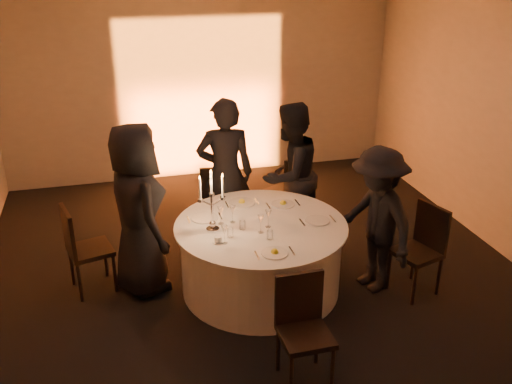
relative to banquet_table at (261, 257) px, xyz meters
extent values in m
plane|color=black|center=(0.00, 0.00, -0.38)|extent=(7.00, 7.00, 0.00)
plane|color=beige|center=(0.00, 3.50, 1.12)|extent=(7.00, 0.00, 7.00)
cube|color=black|center=(0.00, 3.20, -0.33)|extent=(0.25, 0.12, 0.10)
cylinder|color=black|center=(0.00, 0.00, -0.37)|extent=(0.60, 0.60, 0.03)
cylinder|color=black|center=(0.00, 0.00, -0.01)|extent=(0.20, 0.20, 0.75)
cylinder|color=white|center=(0.00, 0.00, -0.01)|extent=(1.68, 1.68, 0.75)
cylinder|color=white|center=(0.00, 0.00, 0.38)|extent=(1.80, 1.80, 0.02)
cube|color=black|center=(-1.74, 0.45, 0.09)|extent=(0.52, 0.52, 0.05)
cube|color=black|center=(-1.93, 0.40, 0.35)|extent=(0.15, 0.43, 0.49)
cylinder|color=black|center=(-1.52, 0.32, -0.15)|extent=(0.04, 0.04, 0.46)
cylinder|color=black|center=(-1.61, 0.67, -0.15)|extent=(0.04, 0.04, 0.46)
cylinder|color=black|center=(-1.88, 0.23, -0.15)|extent=(0.04, 0.04, 0.46)
cylinder|color=black|center=(-1.97, 0.58, -0.15)|extent=(0.04, 0.04, 0.46)
cube|color=black|center=(-0.18, 1.57, 0.05)|extent=(0.44, 0.44, 0.05)
cube|color=black|center=(-0.21, 1.39, 0.29)|extent=(0.39, 0.09, 0.45)
cylinder|color=black|center=(0.00, 1.72, -0.17)|extent=(0.04, 0.04, 0.42)
cylinder|color=black|center=(-0.33, 1.76, -0.17)|extent=(0.04, 0.04, 0.42)
cylinder|color=black|center=(-0.04, 1.38, -0.17)|extent=(0.04, 0.04, 0.42)
cylinder|color=black|center=(-0.37, 1.42, -0.17)|extent=(0.04, 0.04, 0.42)
cube|color=black|center=(0.68, 1.30, 0.12)|extent=(0.62, 0.62, 0.05)
cube|color=black|center=(0.78, 1.12, 0.40)|extent=(0.42, 0.25, 0.52)
cylinder|color=black|center=(0.77, 1.57, -0.14)|extent=(0.04, 0.04, 0.49)
cylinder|color=black|center=(0.42, 1.39, -0.14)|extent=(0.04, 0.04, 0.49)
cylinder|color=black|center=(0.95, 1.22, -0.14)|extent=(0.04, 0.04, 0.49)
cylinder|color=black|center=(0.60, 1.04, -0.14)|extent=(0.04, 0.04, 0.49)
cube|color=black|center=(1.55, -0.48, 0.08)|extent=(0.53, 0.53, 0.05)
cube|color=black|center=(1.74, -0.42, 0.34)|extent=(0.16, 0.42, 0.49)
cylinder|color=black|center=(1.33, -0.36, -0.16)|extent=(0.04, 0.04, 0.46)
cylinder|color=black|center=(1.43, -0.71, -0.16)|extent=(0.04, 0.04, 0.46)
cylinder|color=black|center=(1.67, -0.25, -0.16)|extent=(0.04, 0.04, 0.46)
cylinder|color=black|center=(1.78, -0.60, -0.16)|extent=(0.04, 0.04, 0.46)
cube|color=black|center=(-0.02, -1.47, 0.07)|extent=(0.42, 0.42, 0.05)
cube|color=black|center=(-0.02, -1.29, 0.33)|extent=(0.42, 0.04, 0.48)
cylinder|color=black|center=(-0.19, -1.66, -0.16)|extent=(0.04, 0.04, 0.45)
cylinder|color=black|center=(0.16, -1.65, -0.16)|extent=(0.04, 0.04, 0.45)
cylinder|color=black|center=(-0.20, -1.30, -0.16)|extent=(0.04, 0.04, 0.45)
cylinder|color=black|center=(0.16, -1.29, -0.16)|extent=(0.04, 0.04, 0.45)
imported|color=black|center=(-1.22, 0.35, 0.54)|extent=(0.81, 1.03, 1.84)
imported|color=black|center=(-0.15, 1.08, 0.54)|extent=(0.73, 0.53, 1.85)
imported|color=black|center=(0.62, 0.96, 0.50)|extent=(1.09, 1.03, 1.77)
imported|color=black|center=(1.17, -0.27, 0.41)|extent=(0.81, 1.14, 1.59)
cylinder|color=white|center=(-0.54, 0.29, 0.39)|extent=(0.29, 0.29, 0.01)
cube|color=silver|center=(-0.71, 0.29, 0.39)|extent=(0.01, 0.17, 0.01)
cube|color=silver|center=(-0.37, 0.29, 0.39)|extent=(0.02, 0.17, 0.01)
cylinder|color=white|center=(-0.07, 0.55, 0.39)|extent=(0.29, 0.29, 0.01)
cube|color=silver|center=(-0.24, 0.55, 0.39)|extent=(0.02, 0.17, 0.01)
cube|color=silver|center=(0.10, 0.55, 0.39)|extent=(0.02, 0.17, 0.01)
sphere|color=yellow|center=(-0.07, 0.55, 0.43)|extent=(0.07, 0.07, 0.07)
cylinder|color=white|center=(0.36, 0.40, 0.39)|extent=(0.26, 0.26, 0.01)
cube|color=silver|center=(0.19, 0.40, 0.39)|extent=(0.02, 0.17, 0.01)
cube|color=silver|center=(0.53, 0.40, 0.39)|extent=(0.01, 0.17, 0.01)
sphere|color=yellow|center=(0.36, 0.40, 0.43)|extent=(0.07, 0.07, 0.07)
cylinder|color=white|center=(0.59, -0.08, 0.39)|extent=(0.26, 0.26, 0.01)
cube|color=silver|center=(0.42, -0.08, 0.39)|extent=(0.02, 0.17, 0.01)
cube|color=silver|center=(0.76, -0.08, 0.39)|extent=(0.01, 0.17, 0.01)
cylinder|color=white|center=(-0.04, -0.62, 0.39)|extent=(0.25, 0.25, 0.01)
cube|color=silver|center=(-0.21, -0.62, 0.39)|extent=(0.02, 0.17, 0.01)
cube|color=silver|center=(0.13, -0.62, 0.39)|extent=(0.02, 0.17, 0.01)
sphere|color=yellow|center=(-0.04, -0.62, 0.43)|extent=(0.07, 0.07, 0.07)
cylinder|color=white|center=(-0.51, -0.27, 0.39)|extent=(0.11, 0.11, 0.01)
cylinder|color=white|center=(-0.51, -0.27, 0.42)|extent=(0.07, 0.07, 0.06)
cylinder|color=silver|center=(-0.51, 0.00, 0.40)|extent=(0.13, 0.13, 0.02)
sphere|color=silver|center=(-0.51, 0.00, 0.46)|extent=(0.07, 0.07, 0.07)
cylinder|color=silver|center=(-0.51, 0.00, 0.59)|extent=(0.03, 0.03, 0.35)
cylinder|color=silver|center=(-0.51, 0.00, 0.78)|extent=(0.06, 0.06, 0.03)
cylinder|color=white|center=(-0.51, 0.00, 0.90)|extent=(0.02, 0.02, 0.23)
cone|color=orange|center=(-0.51, 0.00, 1.03)|extent=(0.02, 0.02, 0.04)
cylinder|color=silver|center=(-0.56, 0.00, 0.69)|extent=(0.13, 0.02, 0.08)
cylinder|color=silver|center=(-0.62, 0.00, 0.73)|extent=(0.05, 0.05, 0.03)
cylinder|color=white|center=(-0.62, 0.00, 0.85)|extent=(0.02, 0.02, 0.23)
cone|color=orange|center=(-0.62, 0.00, 0.98)|extent=(0.02, 0.02, 0.04)
cylinder|color=silver|center=(-0.45, 0.00, 0.69)|extent=(0.13, 0.02, 0.08)
cylinder|color=silver|center=(-0.39, 0.00, 0.73)|extent=(0.05, 0.05, 0.03)
cylinder|color=white|center=(-0.39, 0.00, 0.85)|extent=(0.02, 0.02, 0.23)
cone|color=orange|center=(-0.39, 0.00, 0.98)|extent=(0.02, 0.02, 0.04)
cylinder|color=white|center=(0.06, -0.08, 0.39)|extent=(0.06, 0.06, 0.01)
cylinder|color=white|center=(0.06, -0.08, 0.44)|extent=(0.01, 0.01, 0.10)
cone|color=white|center=(0.06, -0.08, 0.53)|extent=(0.07, 0.07, 0.09)
cylinder|color=white|center=(-0.40, 0.12, 0.39)|extent=(0.06, 0.06, 0.01)
cylinder|color=white|center=(-0.40, 0.12, 0.44)|extent=(0.01, 0.01, 0.10)
cone|color=white|center=(-0.40, 0.12, 0.53)|extent=(0.07, 0.07, 0.09)
cylinder|color=white|center=(-0.27, 0.12, 0.39)|extent=(0.06, 0.06, 0.01)
cylinder|color=white|center=(-0.27, 0.12, 0.44)|extent=(0.01, 0.01, 0.10)
cone|color=white|center=(-0.27, 0.12, 0.53)|extent=(0.07, 0.07, 0.09)
cylinder|color=white|center=(-0.05, -0.17, 0.39)|extent=(0.06, 0.06, 0.01)
cylinder|color=white|center=(-0.05, -0.17, 0.44)|extent=(0.01, 0.01, 0.10)
cone|color=white|center=(-0.05, -0.17, 0.53)|extent=(0.07, 0.07, 0.09)
cylinder|color=white|center=(-0.45, -0.31, 0.39)|extent=(0.06, 0.06, 0.01)
cylinder|color=white|center=(-0.45, -0.31, 0.44)|extent=(0.01, 0.01, 0.10)
cone|color=white|center=(-0.45, -0.31, 0.53)|extent=(0.07, 0.07, 0.09)
cylinder|color=white|center=(0.00, -0.33, 0.43)|extent=(0.07, 0.07, 0.09)
cylinder|color=white|center=(-0.21, -0.06, 0.43)|extent=(0.07, 0.07, 0.09)
cylinder|color=white|center=(-0.36, -0.19, 0.43)|extent=(0.07, 0.07, 0.09)
camera|label=1|loc=(-1.39, -5.08, 3.05)|focal=40.00mm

